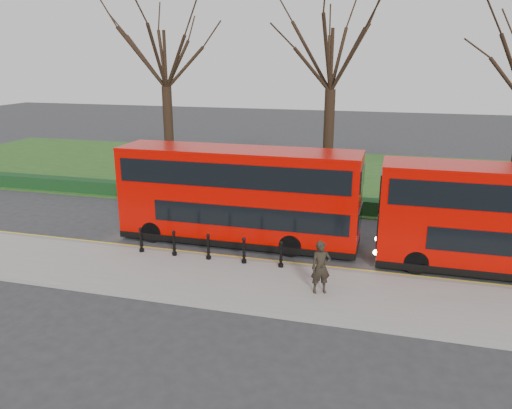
% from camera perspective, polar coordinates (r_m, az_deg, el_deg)
% --- Properties ---
extents(ground, '(120.00, 120.00, 0.00)m').
position_cam_1_polar(ground, '(20.97, -1.18, -5.56)').
color(ground, '#28282B').
rests_on(ground, ground).
extents(pavement, '(60.00, 4.00, 0.15)m').
position_cam_1_polar(pavement, '(18.33, -3.89, -8.71)').
color(pavement, gray).
rests_on(pavement, ground).
extents(kerb, '(60.00, 0.25, 0.16)m').
position_cam_1_polar(kerb, '(20.06, -2.00, -6.39)').
color(kerb, slate).
rests_on(kerb, ground).
extents(grass_verge, '(60.00, 18.00, 0.06)m').
position_cam_1_polar(grass_verge, '(34.97, 5.87, 3.42)').
color(grass_verge, '#234717').
rests_on(grass_verge, ground).
extents(hedge, '(60.00, 0.90, 0.80)m').
position_cam_1_polar(hedge, '(27.08, 2.93, 0.43)').
color(hedge, black).
rests_on(hedge, ground).
extents(yellow_line_outer, '(60.00, 0.10, 0.01)m').
position_cam_1_polar(yellow_line_outer, '(20.35, -1.74, -6.25)').
color(yellow_line_outer, yellow).
rests_on(yellow_line_outer, ground).
extents(yellow_line_inner, '(60.00, 0.10, 0.01)m').
position_cam_1_polar(yellow_line_inner, '(20.53, -1.58, -6.05)').
color(yellow_line_inner, yellow).
rests_on(yellow_line_inner, ground).
extents(tree_left, '(7.18, 7.18, 11.22)m').
position_cam_1_polar(tree_left, '(31.69, -10.39, 16.72)').
color(tree_left, black).
rests_on(tree_left, ground).
extents(tree_mid, '(7.16, 7.16, 11.19)m').
position_cam_1_polar(tree_mid, '(28.85, 8.67, 16.81)').
color(tree_mid, black).
rests_on(tree_mid, ground).
extents(bollard_row, '(6.04, 0.15, 1.00)m').
position_cam_1_polar(bollard_row, '(19.89, -5.47, -4.87)').
color(bollard_row, black).
rests_on(bollard_row, pavement).
extents(bus_lead, '(10.44, 2.40, 4.15)m').
position_cam_1_polar(bus_lead, '(21.58, -2.05, 0.94)').
color(bus_lead, '#B30600').
rests_on(bus_lead, ground).
extents(pedestrian, '(0.79, 0.67, 1.84)m').
position_cam_1_polar(pedestrian, '(17.06, 7.42, -7.14)').
color(pedestrian, black).
rests_on(pedestrian, pavement).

